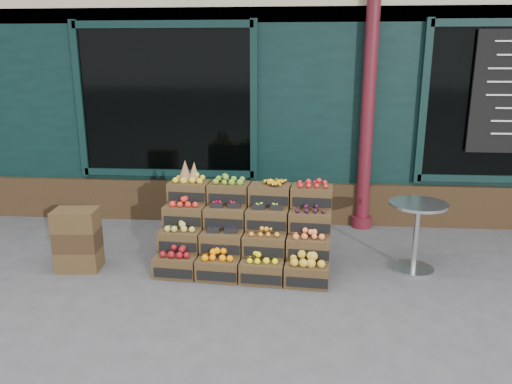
{
  "coord_description": "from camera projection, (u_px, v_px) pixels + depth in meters",
  "views": [
    {
      "loc": [
        0.26,
        -4.82,
        2.36
      ],
      "look_at": [
        -0.2,
        0.7,
        0.85
      ],
      "focal_mm": 35.0,
      "sensor_mm": 36.0,
      "label": 1
    }
  ],
  "objects": [
    {
      "name": "bistro_table",
      "position": [
        416.0,
        229.0,
        5.57
      ],
      "size": [
        0.64,
        0.64,
        0.8
      ],
      "rotation": [
        0.0,
        0.0,
        0.3
      ],
      "color": "silver",
      "rests_on": "ground"
    },
    {
      "name": "shop_facade",
      "position": [
        286.0,
        54.0,
        9.56
      ],
      "size": [
        12.0,
        6.24,
        4.8
      ],
      "color": "black",
      "rests_on": "ground"
    },
    {
      "name": "spare_crates",
      "position": [
        78.0,
        240.0,
        5.64
      ],
      "size": [
        0.5,
        0.37,
        0.71
      ],
      "rotation": [
        0.0,
        0.0,
        0.08
      ],
      "color": "#412F19",
      "rests_on": "ground"
    },
    {
      "name": "ground",
      "position": [
        269.0,
        287.0,
        5.28
      ],
      "size": [
        60.0,
        60.0,
        0.0
      ],
      "primitive_type": "plane",
      "color": "#444447",
      "rests_on": "ground"
    },
    {
      "name": "crate_display",
      "position": [
        246.0,
        235.0,
        5.74
      ],
      "size": [
        1.98,
        1.07,
        1.2
      ],
      "rotation": [
        0.0,
        0.0,
        -0.08
      ],
      "color": "#412F19",
      "rests_on": "ground"
    },
    {
      "name": "shopkeeper",
      "position": [
        169.0,
        151.0,
        7.95
      ],
      "size": [
        0.7,
        0.51,
        1.79
      ],
      "primitive_type": "imported",
      "rotation": [
        0.0,
        0.0,
        3.27
      ],
      "color": "#1D6725",
      "rests_on": "ground"
    }
  ]
}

